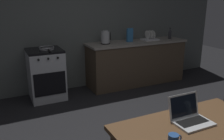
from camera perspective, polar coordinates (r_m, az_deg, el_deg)
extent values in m
cube|color=#595F5C|center=(4.95, -6.33, 12.30)|extent=(6.40, 0.10, 2.85)
cube|color=#4C3D2D|center=(5.23, 5.71, 1.57)|extent=(2.10, 0.60, 0.88)
cube|color=gray|center=(5.13, 5.86, 6.52)|extent=(2.16, 0.64, 0.04)
cube|color=#B7BABF|center=(4.56, -15.20, -1.19)|extent=(0.60, 0.60, 0.88)
cube|color=black|center=(4.45, -15.64, 4.44)|extent=(0.60, 0.60, 0.04)
cube|color=black|center=(4.30, -14.33, -3.22)|extent=(0.54, 0.01, 0.40)
cylinder|color=black|center=(4.14, -16.91, 2.31)|extent=(0.04, 0.02, 0.04)
cylinder|color=black|center=(4.17, -14.74, 2.57)|extent=(0.04, 0.02, 0.04)
cylinder|color=black|center=(4.20, -12.61, 2.83)|extent=(0.04, 0.02, 0.04)
cube|color=brown|center=(2.20, 19.20, -13.29)|extent=(1.34, 0.77, 0.04)
cylinder|color=brown|center=(2.97, 22.66, -13.68)|extent=(0.05, 0.05, 0.71)
cube|color=silver|center=(2.24, 18.58, -11.76)|extent=(0.32, 0.22, 0.02)
cube|color=black|center=(2.25, 18.34, -11.38)|extent=(0.28, 0.12, 0.00)
cube|color=silver|center=(2.28, 16.49, -7.97)|extent=(0.32, 0.06, 0.21)
cube|color=black|center=(2.28, 16.57, -8.04)|extent=(0.29, 0.05, 0.18)
cylinder|color=black|center=(4.79, -1.56, 6.25)|extent=(0.17, 0.17, 0.02)
cylinder|color=#B2B5BA|center=(4.77, -1.57, 7.71)|extent=(0.17, 0.17, 0.23)
cylinder|color=#B2B5BA|center=(4.75, -1.58, 9.17)|extent=(0.10, 0.10, 0.02)
cube|color=black|center=(4.81, -0.50, 7.93)|extent=(0.02, 0.02, 0.16)
cylinder|color=#2D2D33|center=(5.54, 13.42, 7.97)|extent=(0.06, 0.06, 0.16)
cone|color=#2D2D33|center=(5.53, 13.50, 9.12)|extent=(0.06, 0.06, 0.06)
cylinder|color=black|center=(5.52, 13.53, 9.53)|extent=(0.03, 0.03, 0.02)
cylinder|color=gray|center=(4.43, -15.07, 4.78)|extent=(0.25, 0.25, 0.01)
torus|color=gray|center=(4.43, -15.10, 5.18)|extent=(0.27, 0.27, 0.02)
cylinder|color=black|center=(4.22, -14.51, 4.45)|extent=(0.02, 0.18, 0.02)
torus|color=#264C8C|center=(1.91, 15.41, -15.21)|extent=(0.05, 0.01, 0.05)
cube|color=#3372B2|center=(5.04, 4.21, 8.21)|extent=(0.13, 0.05, 0.28)
cube|color=silver|center=(5.30, 8.89, 7.12)|extent=(0.34, 0.26, 0.03)
cylinder|color=white|center=(5.24, 8.31, 8.21)|extent=(0.04, 0.18, 0.18)
cylinder|color=white|center=(5.28, 8.94, 8.24)|extent=(0.04, 0.18, 0.18)
cylinder|color=white|center=(5.32, 9.57, 8.27)|extent=(0.04, 0.18, 0.18)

